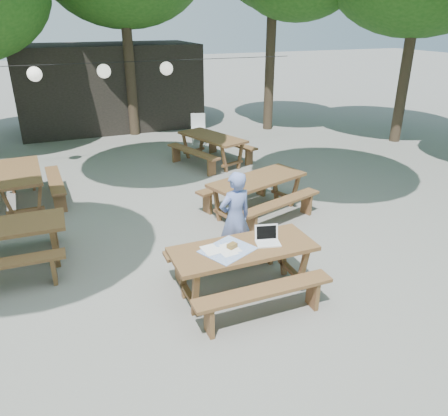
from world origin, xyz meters
TOP-DOWN VIEW (x-y plane):
  - ground at (0.00, 0.00)m, footprint 80.00×80.00m
  - pavilion at (0.50, 10.50)m, footprint 6.00×3.00m
  - main_picnic_table at (0.54, -0.80)m, footprint 2.00×1.58m
  - picnic_table_ne at (1.95, 1.62)m, footprint 2.29×2.08m
  - picnic_table_far_w at (-2.38, 3.88)m, footprint 1.66×2.03m
  - picnic_table_far_e at (2.28, 5.02)m, footprint 2.12×2.31m
  - woman at (0.79, 0.05)m, footprint 0.61×0.45m
  - plastic_chair at (2.60, 7.08)m, footprint 0.56×0.56m
  - laptop at (0.91, -0.80)m, footprint 0.38×0.33m
  - tabletop_clutter at (0.31, -0.80)m, footprint 0.82×0.77m
  - paper_lanterns at (-0.19, 6.00)m, footprint 9.00×0.34m

SIDE VIEW (x-z plane):
  - ground at x=0.00m, z-range 0.00..0.00m
  - plastic_chair at x=2.60m, z-range -0.19..0.71m
  - main_picnic_table at x=0.54m, z-range 0.01..0.76m
  - picnic_table_ne at x=1.95m, z-range 0.01..0.76m
  - picnic_table_far_w at x=-2.38m, z-range 0.01..0.76m
  - picnic_table_far_e at x=2.28m, z-range 0.01..0.76m
  - tabletop_clutter at x=0.31m, z-range 0.72..0.80m
  - woman at x=0.79m, z-range 0.00..1.53m
  - laptop at x=0.91m, z-range 0.69..0.93m
  - pavilion at x=0.50m, z-range 0.00..2.80m
  - paper_lanterns at x=-0.19m, z-range 2.21..2.59m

